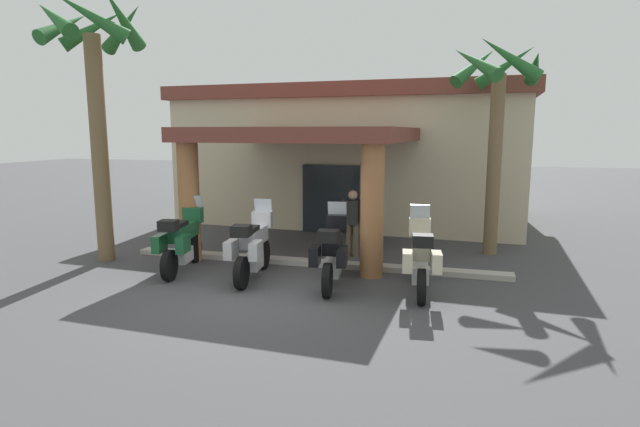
{
  "coord_description": "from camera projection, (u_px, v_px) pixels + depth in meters",
  "views": [
    {
      "loc": [
        3.84,
        -8.89,
        3.1
      ],
      "look_at": [
        0.67,
        2.41,
        1.2
      ],
      "focal_mm": 28.54,
      "sensor_mm": 36.0,
      "label": 1
    }
  ],
  "objects": [
    {
      "name": "curb_strip",
      "position": [
        311.0,
        263.0,
        11.91
      ],
      "size": [
        8.99,
        0.36,
        0.12
      ],
      "primitive_type": "cube",
      "color": "#ADA89E",
      "rests_on": "ground_plane"
    },
    {
      "name": "palm_tree_roadside",
      "position": [
        95.0,
        73.0,
        11.71
      ],
      "size": [
        2.44,
        2.51,
        6.22
      ],
      "color": "brown",
      "rests_on": "ground_plane"
    },
    {
      "name": "pedestrian",
      "position": [
        353.0,
        219.0,
        12.6
      ],
      "size": [
        0.53,
        0.32,
        1.67
      ],
      "rotation": [
        0.0,
        0.0,
        1.45
      ],
      "color": "brown",
      "rests_on": "ground_plane"
    },
    {
      "name": "motorcycle_cream",
      "position": [
        420.0,
        257.0,
        9.82
      ],
      "size": [
        0.77,
        2.21,
        1.61
      ],
      "rotation": [
        0.0,
        0.0,
        1.69
      ],
      "color": "black",
      "rests_on": "ground_plane"
    },
    {
      "name": "motorcycle_silver",
      "position": [
        252.0,
        246.0,
        10.72
      ],
      "size": [
        0.74,
        2.21,
        1.61
      ],
      "rotation": [
        0.0,
        0.0,
        1.67
      ],
      "color": "black",
      "rests_on": "ground_plane"
    },
    {
      "name": "motel_building",
      "position": [
        355.0,
        154.0,
        18.11
      ],
      "size": [
        11.95,
        11.49,
        4.56
      ],
      "rotation": [
        0.0,
        0.0,
        -0.05
      ],
      "color": "beige",
      "rests_on": "ground_plane"
    },
    {
      "name": "motorcycle_black",
      "position": [
        332.0,
        252.0,
        10.23
      ],
      "size": [
        0.78,
        2.21,
        1.61
      ],
      "rotation": [
        0.0,
        0.0,
        1.7
      ],
      "color": "black",
      "rests_on": "ground_plane"
    },
    {
      "name": "palm_tree_near_portico",
      "position": [
        498.0,
        99.0,
        12.4
      ],
      "size": [
        2.23,
        2.45,
        5.34
      ],
      "color": "brown",
      "rests_on": "ground_plane"
    },
    {
      "name": "motorcycle_green",
      "position": [
        182.0,
        241.0,
        11.3
      ],
      "size": [
        0.86,
        2.2,
        1.61
      ],
      "rotation": [
        0.0,
        0.0,
        1.74
      ],
      "color": "black",
      "rests_on": "ground_plane"
    },
    {
      "name": "ground_plane",
      "position": [
        254.0,
        291.0,
        9.97
      ],
      "size": [
        80.0,
        80.0,
        0.0
      ],
      "primitive_type": "plane",
      "color": "#424244"
    }
  ]
}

